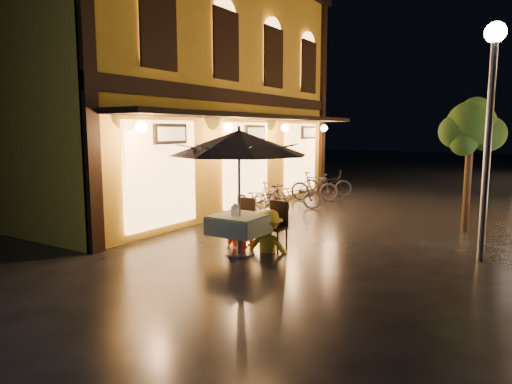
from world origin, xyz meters
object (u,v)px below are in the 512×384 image
Objects in this scene: cafe_table at (239,225)px; bicycle_0 at (260,200)px; person_yellow at (269,211)px; streetlamp_near at (491,99)px; table_lantern at (235,209)px; person_orange at (240,211)px; patio_umbrella at (239,143)px.

bicycle_0 is (-1.77, 3.63, -0.14)m from cafe_table.
bicycle_0 is (-2.11, 3.11, -0.36)m from person_yellow.
streetlamp_near is 4.95m from table_lantern.
cafe_table is 0.64m from person_orange.
person_yellow is (0.34, 0.52, -1.34)m from patio_umbrella.
person_orange is at bearing 117.07° from table_lantern.
streetlamp_near is 2.46× the size of bicycle_0.
streetlamp_near reaches higher than person_orange.
person_orange reaches higher than table_lantern.
patio_umbrella is at bearing -153.53° from streetlamp_near.
streetlamp_near is 2.85× the size of person_orange.
person_orange is 0.68m from person_yellow.
streetlamp_near is at bearing -168.10° from person_yellow.
patio_umbrella is 1.47m from person_yellow.
cafe_table is 0.66m from person_yellow.
table_lantern is at bearing -151.92° from streetlamp_near.
bicycle_0 reaches higher than cafe_table.
patio_umbrella reaches higher than table_lantern.
cafe_table is 3.96× the size of table_lantern.
cafe_table is 0.37× the size of patio_umbrella.
streetlamp_near reaches higher than person_yellow.
person_yellow is at bearing 57.03° from patio_umbrella.
table_lantern is 0.76m from person_yellow.
streetlamp_near is 4.52m from patio_umbrella.
cafe_table is (-3.99, -1.99, -2.33)m from streetlamp_near.
streetlamp_near reaches higher than cafe_table.
person_orange is (-0.34, 0.52, -1.41)m from patio_umbrella.
table_lantern is (0.00, -0.14, -1.23)m from patio_umbrella.
patio_umbrella is 1.54m from person_orange.
patio_umbrella is at bearing -166.46° from bicycle_0.
cafe_table is at bearing 126.55° from person_orange.
bicycle_0 is (-1.43, 3.11, -0.29)m from person_orange.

